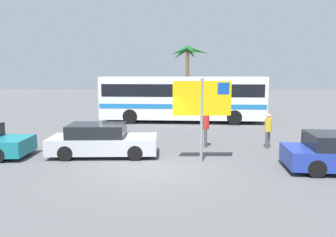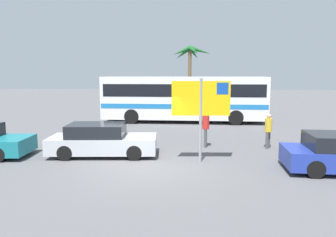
{
  "view_description": "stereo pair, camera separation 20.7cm",
  "coord_description": "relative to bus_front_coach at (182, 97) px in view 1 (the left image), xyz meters",
  "views": [
    {
      "loc": [
        1.7,
        -11.04,
        3.35
      ],
      "look_at": [
        0.63,
        3.68,
        1.3
      ],
      "focal_mm": 34.21,
      "sensor_mm": 36.0,
      "label": 1
    },
    {
      "loc": [
        1.9,
        -11.03,
        3.35
      ],
      "look_at": [
        0.63,
        3.68,
        1.3
      ],
      "focal_mm": 34.21,
      "sensor_mm": 36.0,
      "label": 2
    }
  ],
  "objects": [
    {
      "name": "ground",
      "position": [
        -1.07,
        -11.36,
        -1.78
      ],
      "size": [
        120.0,
        120.0,
        0.0
      ],
      "primitive_type": "plane",
      "color": "#565659"
    },
    {
      "name": "ferry_sign",
      "position": [
        1.08,
        -10.35,
        0.54
      ],
      "size": [
        2.2,
        0.24,
        3.2
      ],
      "rotation": [
        0.0,
        0.0,
        0.08
      ],
      "color": "gray",
      "rests_on": "ground"
    },
    {
      "name": "palm_tree_seaside",
      "position": [
        0.31,
        6.92,
        2.96
      ],
      "size": [
        3.6,
        3.66,
        5.9
      ],
      "color": "brown",
      "rests_on": "ground"
    },
    {
      "name": "pedestrian_by_bus",
      "position": [
        1.31,
        -7.8,
        -0.74
      ],
      "size": [
        0.32,
        0.32,
        1.77
      ],
      "rotation": [
        0.0,
        0.0,
        6.2
      ],
      "color": "#4C4C51",
      "rests_on": "ground"
    },
    {
      "name": "pedestrian_crossing_lot",
      "position": [
        4.13,
        -7.81,
        -0.85
      ],
      "size": [
        0.32,
        0.32,
        1.59
      ],
      "rotation": [
        0.0,
        0.0,
        2.48
      ],
      "color": "#4C4C51",
      "rests_on": "ground"
    },
    {
      "name": "car_silver",
      "position": [
        -3.03,
        -9.7,
        -1.15
      ],
      "size": [
        4.51,
        2.17,
        1.32
      ],
      "rotation": [
        0.0,
        0.0,
        0.09
      ],
      "color": "#B7BABF",
      "rests_on": "ground"
    },
    {
      "name": "bus_front_coach",
      "position": [
        0.0,
        0.0,
        0.0
      ],
      "size": [
        11.27,
        2.51,
        3.17
      ],
      "color": "white",
      "rests_on": "ground"
    }
  ]
}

